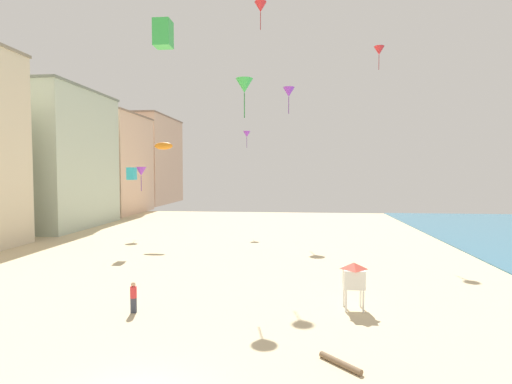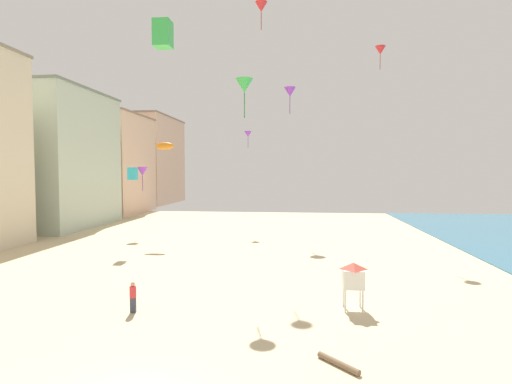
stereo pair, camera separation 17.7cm
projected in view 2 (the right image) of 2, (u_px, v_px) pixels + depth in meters
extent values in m
cube|color=#B7C6B2|center=(38.00, 160.00, 53.37)|extent=(15.70, 15.90, 17.79)
cube|color=slate|center=(37.00, 92.00, 52.89)|extent=(16.01, 16.22, 0.30)
cube|color=beige|center=(103.00, 165.00, 71.00)|extent=(13.95, 14.77, 17.11)
cube|color=#89715E|center=(102.00, 115.00, 70.54)|extent=(14.22, 15.07, 0.30)
cube|color=beige|center=(148.00, 161.00, 92.15)|extent=(11.61, 20.16, 19.47)
cube|color=#89715E|center=(147.00, 118.00, 91.62)|extent=(11.84, 20.57, 0.30)
cube|color=#383D4C|center=(133.00, 305.00, 20.98)|extent=(0.28, 0.18, 0.80)
cylinder|color=red|center=(133.00, 292.00, 20.94)|extent=(0.34, 0.34, 0.60)
sphere|color=tan|center=(133.00, 284.00, 20.92)|extent=(0.24, 0.24, 0.24)
cylinder|color=white|center=(345.00, 301.00, 21.01)|extent=(0.10, 0.10, 1.20)
cylinder|color=white|center=(363.00, 302.00, 20.92)|extent=(0.10, 0.10, 1.20)
cylinder|color=white|center=(343.00, 296.00, 21.91)|extent=(0.10, 0.10, 1.20)
cylinder|color=white|center=(360.00, 296.00, 21.81)|extent=(0.10, 0.10, 1.20)
cube|color=white|center=(353.00, 278.00, 21.35)|extent=(1.10, 1.10, 1.00)
pyramid|color=#D14C3D|center=(353.00, 266.00, 21.32)|extent=(1.10, 1.10, 0.35)
cylinder|color=#7A6047|center=(338.00, 363.00, 15.21)|extent=(1.53, 1.56, 0.24)
cone|color=red|center=(380.00, 50.00, 41.22)|extent=(1.05, 1.05, 0.86)
cylinder|color=maroon|center=(380.00, 62.00, 41.29)|extent=(0.06, 0.06, 1.53)
cube|color=#2DB7CC|center=(133.00, 174.00, 37.36)|extent=(0.74, 0.74, 1.16)
cone|color=red|center=(261.00, 7.00, 35.53)|extent=(1.07, 1.07, 0.88)
cylinder|color=maroon|center=(261.00, 21.00, 35.59)|extent=(0.06, 0.06, 1.56)
cone|color=purple|center=(142.00, 171.00, 46.38)|extent=(1.24, 1.24, 1.01)
cylinder|color=#63278B|center=(143.00, 183.00, 46.46)|extent=(0.07, 0.07, 1.80)
cube|color=green|center=(163.00, 34.00, 23.49)|extent=(0.99, 0.99, 1.56)
cone|color=purple|center=(290.00, 92.00, 46.98)|extent=(1.36, 1.36, 1.11)
cylinder|color=#63278B|center=(290.00, 105.00, 47.06)|extent=(0.07, 0.07, 1.98)
ellipsoid|color=orange|center=(165.00, 146.00, 42.90)|extent=(1.99, 0.55, 0.77)
cone|color=purple|center=(248.00, 134.00, 50.69)|extent=(0.92, 0.92, 0.75)
cylinder|color=#63278B|center=(248.00, 142.00, 50.75)|extent=(0.05, 0.05, 1.34)
cone|color=green|center=(244.00, 86.00, 26.90)|extent=(1.16, 1.16, 0.95)
cylinder|color=#277C35|center=(244.00, 105.00, 26.97)|extent=(0.06, 0.06, 1.68)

